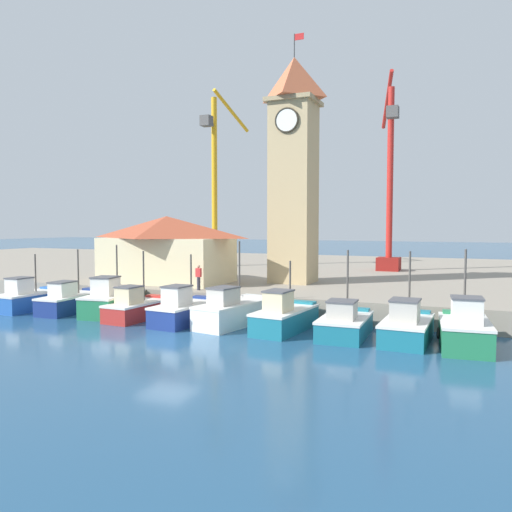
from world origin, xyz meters
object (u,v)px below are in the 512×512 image
Objects in this scene: fishing_boat_left_inner at (112,301)px; fishing_boat_right_outer at (345,324)px; fishing_boat_mid_left at (137,308)px; fishing_boat_center at (185,310)px; fishing_boat_end_right at (465,330)px; clock_tower at (294,165)px; dock_worker_near_tower at (199,277)px; fishing_boat_mid_right at (232,311)px; fishing_boat_left_outer at (72,301)px; fishing_boat_far_right at (407,327)px; port_crane_near at (215,202)px; fishing_boat_right_inner at (285,317)px; fishing_boat_far_left at (29,299)px; port_crane_far at (389,199)px; warehouse_left at (167,248)px.

fishing_boat_right_outer is (14.39, -0.35, -0.17)m from fishing_boat_left_inner.
fishing_boat_mid_left is 0.95× the size of fishing_boat_center.
fishing_boat_end_right is at bearing 0.17° from fishing_boat_center.
dock_worker_near_tower is at bearing -122.20° from clock_tower.
fishing_boat_mid_right is 3.23× the size of dock_worker_near_tower.
fishing_boat_far_right reaches higher than fishing_boat_left_outer.
fishing_boat_mid_left is (2.30, -0.60, -0.15)m from fishing_boat_left_inner.
port_crane_near reaches higher than fishing_boat_mid_right.
fishing_boat_right_outer reaches higher than fishing_boat_right_inner.
fishing_boat_left_inner is 1.08× the size of fishing_boat_mid_left.
fishing_boat_far_left is 25.80m from fishing_boat_end_right.
fishing_boat_mid_right is (5.86, 0.52, 0.10)m from fishing_boat_mid_left.
fishing_boat_mid_right is at bearing 2.88° from fishing_boat_far_left.
fishing_boat_end_right is at bearing -1.69° from fishing_boat_left_inner.
fishing_boat_far_right is at bearing -0.03° from fishing_boat_left_outer.
fishing_boat_left_outer reaches higher than fishing_boat_right_inner.
dock_worker_near_tower is (-7.22, 3.77, 1.39)m from fishing_boat_right_inner.
fishing_boat_mid_left is 15.00m from fishing_boat_far_right.
port_crane_far is at bearing 6.42° from port_crane_near.
clock_tower is 13.49m from port_crane_far.
fishing_boat_far_right is at bearing -15.70° from dock_worker_near_tower.
clock_tower is (-6.25, 10.42, 9.12)m from fishing_boat_right_outer.
fishing_boat_left_inner is 11.24m from fishing_boat_right_inner.
fishing_boat_left_outer is 1.14× the size of fishing_boat_right_outer.
clock_tower is 1.89× the size of warehouse_left.
fishing_boat_right_outer reaches higher than fishing_boat_center.
fishing_boat_center reaches higher than fishing_boat_far_left.
fishing_boat_mid_right is 1.08× the size of fishing_boat_right_inner.
fishing_boat_far_left is 0.95× the size of fishing_boat_far_right.
port_crane_near is (-11.93, 10.49, -1.98)m from clock_tower.
fishing_boat_end_right is (17.50, 0.01, 0.14)m from fishing_boat_mid_left.
fishing_boat_end_right is at bearing -19.72° from warehouse_left.
fishing_boat_left_outer is 0.28× the size of port_crane_near.
warehouse_left is 0.53× the size of port_crane_near.
dock_worker_near_tower is at bearing 27.99° from fishing_boat_left_outer.
fishing_boat_mid_right is (2.66, 0.55, 0.04)m from fishing_boat_center.
fishing_boat_right_outer is 23.93m from port_crane_far.
fishing_boat_far_left is at bearing -177.12° from fishing_boat_mid_right.
fishing_boat_end_right is (22.78, -0.37, 0.12)m from fishing_boat_left_outer.
dock_worker_near_tower is (7.00, 3.72, 1.44)m from fishing_boat_left_outer.
fishing_boat_left_outer is at bearing -137.29° from clock_tower.
fishing_boat_mid_right is 11.33m from warehouse_left.
fishing_boat_end_right is (19.79, -0.58, -0.01)m from fishing_boat_left_inner.
fishing_boat_mid_left is 5.89m from fishing_boat_mid_right.
fishing_boat_left_outer is at bearing -152.01° from dock_worker_near_tower.
port_crane_far is (1.83, 22.72, 7.02)m from fishing_boat_right_inner.
fishing_boat_far_right is at bearing -0.91° from fishing_boat_mid_right.
fishing_boat_center is 9.88m from warehouse_left.
warehouse_left reaches higher than dock_worker_near_tower.
fishing_boat_right_inner is (3.08, -0.19, -0.03)m from fishing_boat_mid_right.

